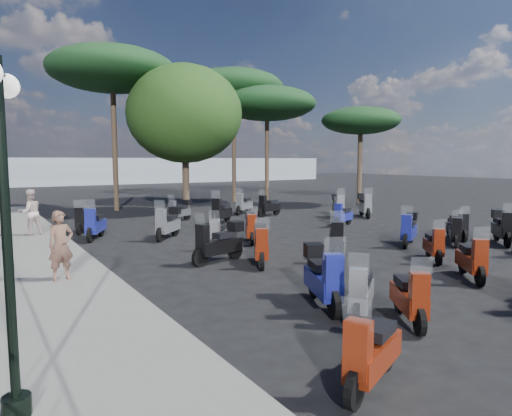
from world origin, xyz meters
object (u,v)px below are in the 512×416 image
woman (61,246)px  pine_2 (112,70)px  scooter_7 (410,299)px  scooter_14 (434,246)px  broadleaf_tree (185,114)px  scooter_5 (85,221)px  scooter_10 (168,224)px  scooter_8 (323,279)px  scooter_4 (95,225)px  scooter_3 (219,235)px  scooter_19 (472,261)px  scooter_11 (180,211)px  pine_1 (234,87)px  pedestrian_far (30,212)px  scooter_30 (365,206)px  scooter_15 (336,242)px  scooter_16 (251,228)px  scooter_20 (455,231)px  scooter_9 (219,243)px  scooter_21 (409,230)px  pine_0 (267,104)px  scooter_25 (502,228)px  scooter_17 (221,212)px  scooter_28 (338,207)px  scooter_23 (244,205)px  scooter_1 (361,294)px  scooter_0 (371,354)px  scooter_2 (261,246)px  scooter_27 (457,228)px  scooter_22 (343,216)px  pine_3 (361,121)px  lamp_post_0 (6,218)px

woman → pine_2: (5.13, 14.61, 6.60)m
scooter_7 → scooter_14: scooter_7 is taller
broadleaf_tree → pine_2: bearing=133.8°
scooter_5 → scooter_10: bearing=158.9°
scooter_8 → scooter_4: bearing=-55.2°
scooter_3 → scooter_19: bearing=160.1°
scooter_11 → pine_1: bearing=-72.5°
pedestrian_far → scooter_30: bearing=160.2°
scooter_15 → scooter_16: scooter_15 is taller
scooter_20 → scooter_30: bearing=-61.3°
scooter_8 → scooter_9: bearing=-67.3°
scooter_8 → scooter_21: 7.26m
woman → pine_0: (14.65, 14.09, 5.39)m
woman → scooter_25: woman is taller
scooter_3 → scooter_20: bearing=-164.0°
scooter_17 → scooter_28: bearing=-141.6°
pedestrian_far → scooter_28: 13.11m
scooter_23 → broadleaf_tree: broadleaf_tree is taller
broadleaf_tree → scooter_1: bearing=-103.2°
pine_1 → scooter_28: bearing=-90.9°
scooter_0 → broadleaf_tree: 19.83m
scooter_2 → scooter_16: 3.28m
scooter_10 → pine_1: bearing=-83.6°
scooter_10 → scooter_14: bearing=168.8°
scooter_11 → scooter_27: bearing=-175.9°
scooter_7 → pine_0: 22.85m
scooter_8 → pine_1: (9.40, 20.13, 6.94)m
scooter_5 → scooter_7: bearing=133.0°
scooter_8 → scooter_28: scooter_28 is taller
scooter_3 → scooter_16: size_ratio=0.85×
scooter_7 → scooter_9: 5.84m
pine_1 → scooter_22: bearing=-98.2°
scooter_28 → scooter_17: bearing=21.4°
scooter_0 → pine_2: 22.71m
scooter_0 → scooter_27: (10.25, 5.82, -0.01)m
scooter_8 → pine_2: pine_2 is taller
broadleaf_tree → pine_1: (5.35, 4.38, 2.38)m
scooter_19 → scooter_17: bearing=-47.2°
scooter_0 → scooter_11: scooter_0 is taller
scooter_11 → scooter_14: bearing=164.3°
scooter_11 → scooter_0: bearing=136.4°
scooter_1 → scooter_3: scooter_1 is taller
pedestrian_far → scooter_5: pedestrian_far is taller
scooter_16 → broadleaf_tree: bearing=-72.1°
scooter_2 → scooter_5: size_ratio=1.05×
scooter_23 → broadleaf_tree: 5.57m
pine_3 → pine_2: bearing=159.2°
scooter_2 → scooter_4: size_ratio=0.91×
scooter_17 → scooter_19: bearing=142.5°
lamp_post_0 → scooter_28: 18.31m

